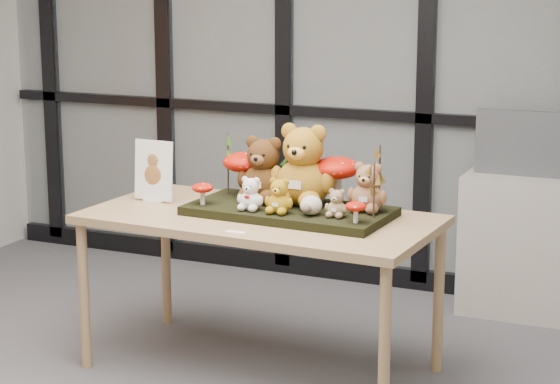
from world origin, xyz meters
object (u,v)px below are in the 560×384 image
at_px(mushroom_back_left, 245,172).
at_px(monitor, 522,143).
at_px(display_table, 260,229).
at_px(bear_beige_small, 337,201).
at_px(mushroom_back_right, 336,178).
at_px(mushroom_front_right, 356,211).
at_px(bear_small_yellow, 279,194).
at_px(bear_white_bow, 251,192).
at_px(bear_pooh_yellow, 303,160).
at_px(mushroom_front_left, 203,193).
at_px(bear_brown_medium, 264,165).
at_px(bear_tan_back, 368,184).
at_px(cabinet, 516,245).
at_px(plush_cream_hedgehog, 311,204).
at_px(diorama_tray, 289,211).
at_px(sign_holder, 154,173).

bearing_deg(mushroom_back_left, monitor, 45.48).
xyz_separation_m(display_table, bear_beige_small, (0.40, -0.04, 0.18)).
xyz_separation_m(mushroom_back_right, mushroom_front_right, (0.21, -0.30, -0.07)).
xyz_separation_m(bear_small_yellow, mushroom_front_right, (0.38, -0.03, -0.04)).
height_order(bear_white_bow, mushroom_back_right, mushroom_back_right).
distance_m(bear_pooh_yellow, mushroom_front_left, 0.50).
distance_m(display_table, monitor, 1.67).
bearing_deg(bear_brown_medium, monitor, 53.32).
xyz_separation_m(bear_tan_back, mushroom_front_right, (0.02, -0.23, -0.07)).
bearing_deg(cabinet, mushroom_front_left, -131.66).
bearing_deg(plush_cream_hedgehog, bear_white_bow, -173.00).
distance_m(diorama_tray, sign_holder, 0.74).
xyz_separation_m(display_table, mushroom_front_right, (0.51, -0.11, 0.16)).
xyz_separation_m(bear_tan_back, plush_cream_hedgehog, (-0.21, -0.18, -0.08)).
bearing_deg(bear_white_bow, cabinet, 58.02).
xyz_separation_m(bear_pooh_yellow, mushroom_back_left, (-0.34, 0.06, -0.09)).
bearing_deg(monitor, mushroom_front_left, -131.28).
bearing_deg(bear_brown_medium, bear_pooh_yellow, 1.94).
distance_m(diorama_tray, bear_brown_medium, 0.27).
bearing_deg(bear_white_bow, monitor, 58.37).
bearing_deg(mushroom_back_right, mushroom_front_left, -155.84).
bearing_deg(cabinet, mushroom_back_right, -120.16).
height_order(bear_brown_medium, bear_small_yellow, bear_brown_medium).
bearing_deg(bear_beige_small, plush_cream_hedgehog, -170.68).
xyz_separation_m(mushroom_front_right, sign_holder, (-1.12, 0.16, 0.05)).
xyz_separation_m(bear_white_bow, mushroom_front_right, (0.53, -0.03, -0.03)).
height_order(display_table, diorama_tray, diorama_tray).
bearing_deg(bear_white_bow, bear_tan_back, 24.37).
relative_size(bear_brown_medium, bear_small_yellow, 1.90).
xyz_separation_m(bear_brown_medium, bear_tan_back, (0.53, -0.01, -0.05)).
bearing_deg(sign_holder, bear_tan_back, 6.22).
height_order(display_table, sign_holder, sign_holder).
height_order(bear_pooh_yellow, bear_tan_back, bear_pooh_yellow).
height_order(mushroom_back_left, mushroom_front_right, mushroom_back_left).
bearing_deg(bear_beige_small, bear_pooh_yellow, 147.24).
xyz_separation_m(bear_tan_back, mushroom_back_right, (-0.18, 0.07, 0.00)).
distance_m(bear_white_bow, mushroom_front_right, 0.53).
relative_size(bear_pooh_yellow, cabinet, 0.54).
bearing_deg(bear_pooh_yellow, diorama_tray, -116.60).
xyz_separation_m(diorama_tray, bear_pooh_yellow, (0.04, 0.07, 0.23)).
bearing_deg(bear_small_yellow, bear_white_bow, -178.57).
distance_m(bear_white_bow, plush_cream_hedgehog, 0.30).
height_order(bear_small_yellow, bear_beige_small, bear_small_yellow).
relative_size(display_table, mushroom_back_right, 6.71).
bearing_deg(bear_small_yellow, display_table, 152.88).
distance_m(mushroom_back_left, mushroom_front_right, 0.75).
height_order(bear_pooh_yellow, bear_beige_small, bear_pooh_yellow).
distance_m(display_table, bear_tan_back, 0.56).
distance_m(bear_beige_small, mushroom_front_left, 0.67).
relative_size(mushroom_back_left, mushroom_back_right, 0.95).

